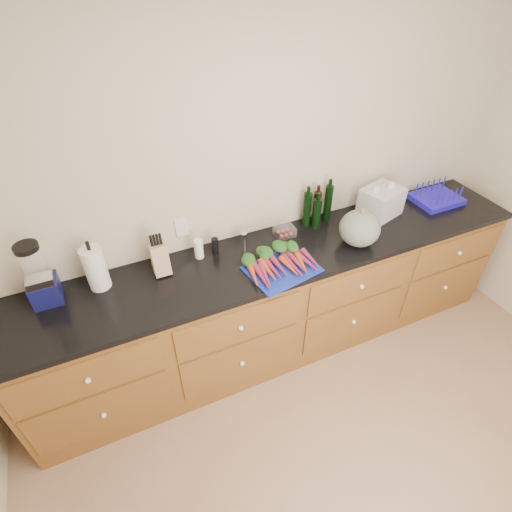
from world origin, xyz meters
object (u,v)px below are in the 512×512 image
knife_block (160,259)px  tomato_box (285,231)px  squash (360,228)px  blender_appliance (39,278)px  paper_towel (96,268)px  carrots (279,262)px  dish_rack (437,197)px  cutting_board (282,269)px

knife_block → tomato_box: 0.89m
squash → blender_appliance: bearing=171.9°
paper_towel → carrots: bearing=-14.6°
tomato_box → dish_rack: dish_rack is taller
carrots → dish_rack: (1.50, 0.20, -0.00)m
blender_appliance → tomato_box: 1.56m
squash → knife_block: (-1.30, 0.26, -0.02)m
squash → dish_rack: size_ratio=0.77×
cutting_board → dish_rack: 1.52m
carrots → knife_block: knife_block is taller
carrots → paper_towel: bearing=165.4°
carrots → squash: squash is taller
dish_rack → squash: bearing=-167.4°
carrots → tomato_box: bearing=56.6°
blender_appliance → paper_towel: bearing=0.4°
knife_block → dish_rack: (2.20, -0.06, -0.06)m
carrots → squash: bearing=-0.3°
paper_towel → dish_rack: (2.57, -0.08, -0.10)m
carrots → dish_rack: size_ratio=1.21×
blender_appliance → dish_rack: blender_appliance is taller
carrots → knife_block: 0.75m
squash → tomato_box: 0.51m
squash → knife_block: 1.33m
tomato_box → dish_rack: 1.32m
carrots → squash: (0.60, -0.00, 0.09)m
knife_block → squash: bearing=-11.4°
paper_towel → tomato_box: paper_towel is taller
cutting_board → paper_towel: bearing=163.3°
knife_block → dish_rack: knife_block is taller
dish_rack → knife_block: bearing=178.4°
blender_appliance → paper_towel: 0.29m
tomato_box → cutting_board: bearing=-119.9°
squash → dish_rack: (0.90, 0.20, -0.09)m
tomato_box → dish_rack: bearing=-3.9°
cutting_board → carrots: 0.05m
blender_appliance → tomato_box: size_ratio=2.94×
cutting_board → knife_block: size_ratio=2.16×
cutting_board → knife_block: 0.76m
carrots → paper_towel: paper_towel is taller
squash → carrots: bearing=179.7°
cutting_board → dish_rack: dish_rack is taller
tomato_box → blender_appliance: bearing=-179.6°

